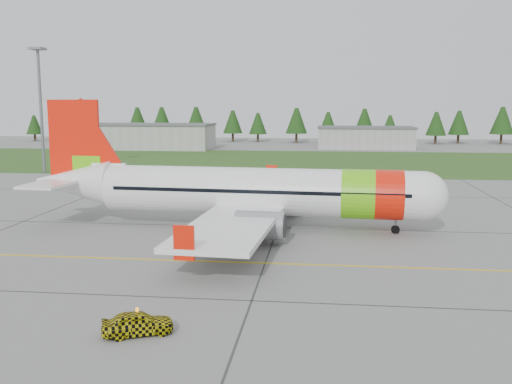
# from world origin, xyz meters

# --- Properties ---
(ground) EXTENTS (320.00, 320.00, 0.00)m
(ground) POSITION_xyz_m (0.00, 0.00, 0.00)
(ground) COLOR gray
(ground) RESTS_ON ground
(aircraft) EXTENTS (38.98, 35.96, 11.80)m
(aircraft) POSITION_xyz_m (7.38, 19.74, 3.40)
(aircraft) COLOR white
(aircraft) RESTS_ON ground
(follow_me_car) EXTENTS (1.66, 1.77, 3.53)m
(follow_me_car) POSITION_xyz_m (4.95, -5.52, 1.77)
(follow_me_car) COLOR yellow
(follow_me_car) RESTS_ON ground
(service_van) EXTENTS (1.65, 1.57, 4.29)m
(service_van) POSITION_xyz_m (-13.76, 55.18, 2.15)
(service_van) COLOR silver
(service_van) RESTS_ON ground
(grass_strip) EXTENTS (320.00, 50.00, 0.03)m
(grass_strip) POSITION_xyz_m (0.00, 82.00, 0.01)
(grass_strip) COLOR #30561E
(grass_strip) RESTS_ON ground
(taxi_guideline) EXTENTS (120.00, 0.25, 0.02)m
(taxi_guideline) POSITION_xyz_m (0.00, 8.00, 0.01)
(taxi_guideline) COLOR gold
(taxi_guideline) RESTS_ON ground
(hangar_west) EXTENTS (32.00, 14.00, 6.00)m
(hangar_west) POSITION_xyz_m (-30.00, 110.00, 3.00)
(hangar_west) COLOR #A8A8A3
(hangar_west) RESTS_ON ground
(hangar_east) EXTENTS (24.00, 12.00, 5.20)m
(hangar_east) POSITION_xyz_m (25.00, 118.00, 2.60)
(hangar_east) COLOR #A8A8A3
(hangar_east) RESTS_ON ground
(floodlight_mast) EXTENTS (0.50, 0.50, 20.00)m
(floodlight_mast) POSITION_xyz_m (-32.00, 58.00, 10.00)
(floodlight_mast) COLOR slate
(floodlight_mast) RESTS_ON ground
(treeline) EXTENTS (160.00, 8.00, 10.00)m
(treeline) POSITION_xyz_m (0.00, 138.00, 5.00)
(treeline) COLOR #1C3F14
(treeline) RESTS_ON ground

